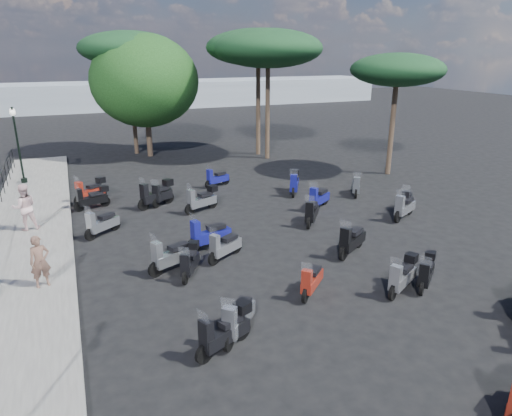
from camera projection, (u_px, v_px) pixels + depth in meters
name	position (u px, v px, depth m)	size (l,w,h in m)	color
ground	(235.00, 256.00, 15.32)	(120.00, 120.00, 0.00)	black
sidewalk	(26.00, 250.00, 15.59)	(3.00, 30.00, 0.15)	#63615F
lamp_post_2	(17.00, 140.00, 22.65)	(0.35, 1.12, 3.81)	black
woman	(40.00, 262.00, 12.83)	(0.56, 0.37, 1.53)	brown
pedestrian_far	(25.00, 207.00, 16.92)	(0.86, 0.67, 1.77)	beige
scooter_1	(224.00, 331.00, 10.34)	(1.55, 0.90, 1.32)	black
scooter_2	(172.00, 256.00, 14.14)	(1.69, 0.89, 1.42)	black
scooter_3	(102.00, 224.00, 16.88)	(1.38, 1.09, 1.32)	black
scooter_4	(92.00, 199.00, 19.73)	(1.56, 0.69, 1.27)	black
scooter_5	(90.00, 191.00, 20.67)	(1.49, 1.09, 1.35)	black
scooter_7	(238.00, 319.00, 10.85)	(1.22, 1.36, 1.37)	black
scooter_8	(224.00, 247.00, 14.94)	(1.44, 0.95, 1.29)	black
scooter_9	(190.00, 262.00, 13.84)	(0.89, 1.36, 1.20)	black
scooter_10	(161.00, 194.00, 20.37)	(1.10, 1.35, 1.30)	black
scooter_11	(156.00, 195.00, 20.01)	(1.73, 1.02, 1.48)	black
scooter_13	(402.00, 276.00, 12.91)	(1.47, 0.95, 1.28)	black
scooter_14	(311.00, 281.00, 12.79)	(1.16, 1.09, 1.20)	black
scooter_15	(209.00, 235.00, 15.74)	(1.79, 0.68, 1.44)	black
scooter_16	(202.00, 200.00, 19.44)	(1.63, 0.88, 1.37)	black
scooter_17	(217.00, 178.00, 23.02)	(1.47, 0.75, 1.23)	black
scooter_19	(351.00, 241.00, 15.31)	(1.56, 1.06, 1.41)	black
scooter_20	(312.00, 213.00, 18.03)	(1.14, 1.39, 1.35)	black
scooter_21	(319.00, 198.00, 19.77)	(1.47, 1.05, 1.35)	black
scooter_23	(426.00, 273.00, 13.18)	(1.25, 1.07, 1.20)	black
scooter_24	(404.00, 207.00, 18.58)	(1.60, 0.99, 1.40)	black
scooter_25	(406.00, 201.00, 19.37)	(1.31, 1.24, 1.36)	black
scooter_26	(356.00, 186.00, 21.66)	(1.00, 1.39, 1.28)	black
scooter_27	(294.00, 183.00, 21.87)	(1.06, 1.57, 1.39)	black
broadleaf_tree	(145.00, 81.00, 28.39)	(6.68, 6.68, 7.60)	#38281E
pine_0	(268.00, 49.00, 27.18)	(6.56, 6.56, 7.82)	#38281E
pine_1	(258.00, 48.00, 28.28)	(6.50, 6.50, 7.88)	#38281E
pine_2	(128.00, 49.00, 28.52)	(6.10, 6.10, 7.76)	#38281E
pine_3	(397.00, 70.00, 23.79)	(4.92, 4.92, 6.46)	#38281E
distant_hills	(106.00, 96.00, 54.18)	(70.00, 8.00, 3.00)	gray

